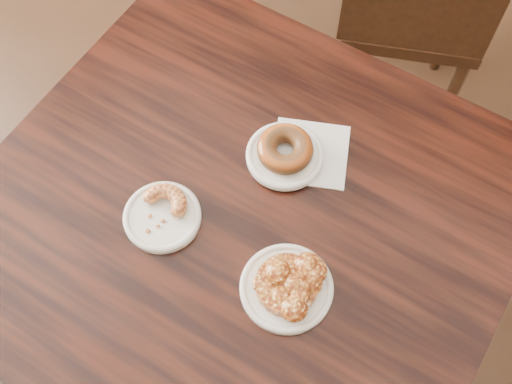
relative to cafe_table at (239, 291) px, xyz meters
The scene contains 10 objects.
floor 0.38m from the cafe_table, ahead, with size 5.00×5.00×0.00m, color black.
cafe_table is the anchor object (origin of this frame).
chair_far 0.96m from the cafe_table, 87.41° to the left, with size 0.43×0.43×0.90m, color black, non-canonical shape.
napkin 0.43m from the cafe_table, 73.53° to the left, with size 0.14×0.14×0.00m, color silver.
plate_donut 0.42m from the cafe_table, 83.21° to the left, with size 0.15×0.15×0.01m, color white.
plate_cruller 0.40m from the cafe_table, 157.27° to the right, with size 0.14×0.14×0.01m, color silver.
plate_fritter 0.41m from the cafe_table, 26.09° to the right, with size 0.16×0.16×0.01m, color silver.
glazed_donut 0.44m from the cafe_table, 83.21° to the left, with size 0.11×0.11×0.04m, color brown.
apple_fritter 0.43m from the cafe_table, 26.09° to the right, with size 0.15×0.15×0.04m, color #461407, non-canonical shape.
cruller_fragment 0.42m from the cafe_table, 157.27° to the right, with size 0.10×0.10×0.03m, color #602A13, non-canonical shape.
Camera 1 is at (0.19, -0.41, 1.80)m, focal length 45.00 mm.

